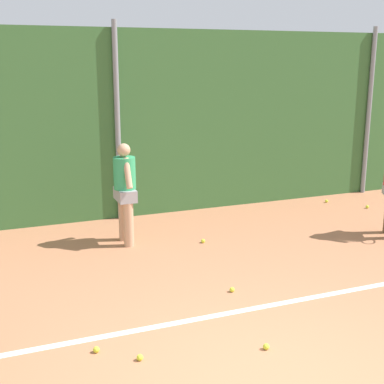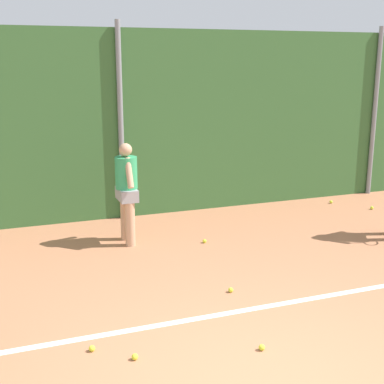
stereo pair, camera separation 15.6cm
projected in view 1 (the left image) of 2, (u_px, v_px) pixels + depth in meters
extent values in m
plane|color=#B2704C|center=(202.00, 310.00, 6.40)|extent=(30.35, 30.35, 0.00)
cube|color=#386633|center=(115.00, 126.00, 9.84)|extent=(19.73, 0.25, 3.52)
cylinder|color=gray|center=(118.00, 123.00, 9.66)|extent=(0.10, 0.10, 3.66)
cylinder|color=gray|center=(369.00, 112.00, 11.67)|extent=(0.10, 0.10, 3.66)
cube|color=white|center=(208.00, 317.00, 6.22)|extent=(14.42, 0.10, 0.01)
cylinder|color=tan|center=(124.00, 219.00, 8.82)|extent=(0.16, 0.16, 0.73)
cylinder|color=tan|center=(129.00, 224.00, 8.52)|extent=(0.16, 0.16, 0.73)
cube|color=#99999E|center=(125.00, 195.00, 8.56)|extent=(0.29, 0.49, 0.20)
cylinder|color=#339E60|center=(124.00, 173.00, 8.47)|extent=(0.36, 0.36, 0.52)
sphere|color=tan|center=(124.00, 150.00, 8.38)|extent=(0.21, 0.21, 0.21)
cylinder|color=tan|center=(121.00, 168.00, 8.64)|extent=(0.10, 0.29, 0.48)
cylinder|color=tan|center=(128.00, 173.00, 8.28)|extent=(0.10, 0.29, 0.48)
sphere|color=#CCDB33|center=(203.00, 241.00, 8.74)|extent=(0.07, 0.07, 0.07)
sphere|color=#CCDB33|center=(140.00, 357.00, 5.32)|extent=(0.07, 0.07, 0.07)
sphere|color=#CCDB33|center=(266.00, 347.00, 5.52)|extent=(0.07, 0.07, 0.07)
sphere|color=#CCDB33|center=(96.00, 350.00, 5.46)|extent=(0.07, 0.07, 0.07)
sphere|color=#CCDB33|center=(232.00, 290.00, 6.89)|extent=(0.07, 0.07, 0.07)
sphere|color=#CCDB33|center=(327.00, 201.00, 11.22)|extent=(0.07, 0.07, 0.07)
sphere|color=#CCDB33|center=(367.00, 207.00, 10.78)|extent=(0.07, 0.07, 0.07)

